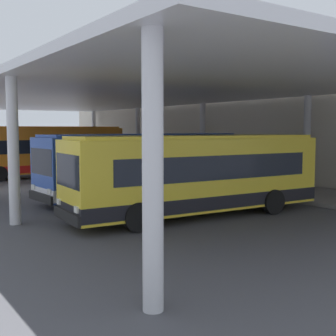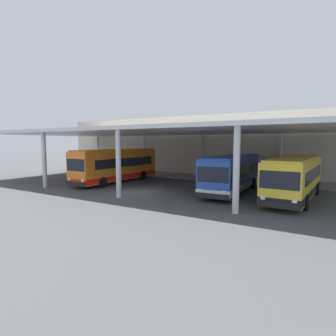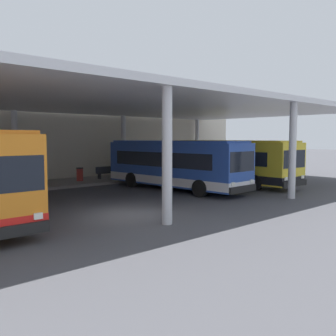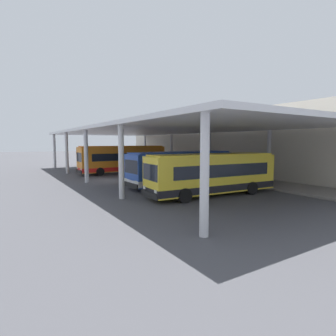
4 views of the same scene
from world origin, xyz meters
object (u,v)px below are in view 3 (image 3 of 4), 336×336
at_px(bench_waiting, 107,172).
at_px(trash_bin, 80,174).
at_px(bus_middle_bay, 230,161).
at_px(bus_second_bay, 174,164).

height_order(bench_waiting, trash_bin, trash_bin).
distance_m(bus_middle_bay, bench_waiting, 9.70).
height_order(bus_second_bay, bench_waiting, bus_second_bay).
distance_m(bus_middle_bay, trash_bin, 11.09).
xyz_separation_m(bus_second_bay, trash_bin, (-2.87, 7.17, -0.98)).
relative_size(bus_second_bay, bench_waiting, 5.91).
relative_size(bus_second_bay, bus_middle_bay, 1.00).
distance_m(bench_waiting, trash_bin, 2.49).
bearing_deg(bus_middle_bay, trash_bin, 135.30).
xyz_separation_m(bench_waiting, trash_bin, (-2.48, -0.24, 0.01)).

